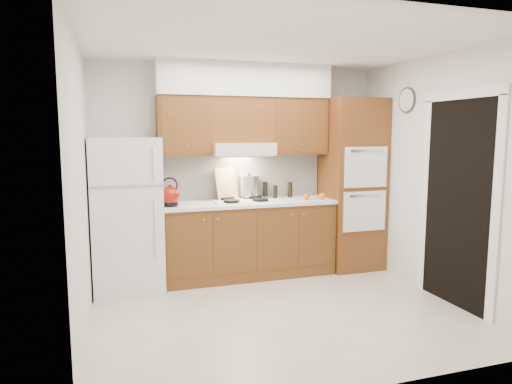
# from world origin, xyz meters

# --- Properties ---
(floor) EXTENTS (3.60, 3.60, 0.00)m
(floor) POSITION_xyz_m (0.00, 0.00, 0.00)
(floor) COLOR beige
(floor) RESTS_ON ground
(ceiling) EXTENTS (3.60, 3.60, 0.00)m
(ceiling) POSITION_xyz_m (0.00, 0.00, 2.60)
(ceiling) COLOR white
(ceiling) RESTS_ON wall_back
(wall_back) EXTENTS (3.60, 0.02, 2.60)m
(wall_back) POSITION_xyz_m (0.00, 1.50, 1.30)
(wall_back) COLOR silver
(wall_back) RESTS_ON floor
(wall_left) EXTENTS (0.02, 3.00, 2.60)m
(wall_left) POSITION_xyz_m (-1.80, 0.00, 1.30)
(wall_left) COLOR silver
(wall_left) RESTS_ON floor
(wall_right) EXTENTS (0.02, 3.00, 2.60)m
(wall_right) POSITION_xyz_m (1.80, 0.00, 1.30)
(wall_right) COLOR silver
(wall_right) RESTS_ON floor
(fridge) EXTENTS (0.75, 0.72, 1.72)m
(fridge) POSITION_xyz_m (-1.41, 1.14, 0.86)
(fridge) COLOR white
(fridge) RESTS_ON floor
(base_cabinets) EXTENTS (2.11, 0.60, 0.90)m
(base_cabinets) POSITION_xyz_m (0.02, 1.20, 0.45)
(base_cabinets) COLOR brown
(base_cabinets) RESTS_ON floor
(countertop) EXTENTS (2.13, 0.62, 0.04)m
(countertop) POSITION_xyz_m (0.03, 1.19, 0.92)
(countertop) COLOR white
(countertop) RESTS_ON base_cabinets
(backsplash) EXTENTS (2.11, 0.03, 0.56)m
(backsplash) POSITION_xyz_m (0.02, 1.49, 1.22)
(backsplash) COLOR white
(backsplash) RESTS_ON countertop
(oven_cabinet) EXTENTS (0.70, 0.65, 2.20)m
(oven_cabinet) POSITION_xyz_m (1.44, 1.18, 1.10)
(oven_cabinet) COLOR brown
(oven_cabinet) RESTS_ON floor
(upper_cab_left) EXTENTS (0.63, 0.33, 0.70)m
(upper_cab_left) POSITION_xyz_m (-0.71, 1.33, 1.85)
(upper_cab_left) COLOR brown
(upper_cab_left) RESTS_ON wall_back
(upper_cab_right) EXTENTS (0.73, 0.33, 0.70)m
(upper_cab_right) POSITION_xyz_m (0.72, 1.33, 1.85)
(upper_cab_right) COLOR brown
(upper_cab_right) RESTS_ON wall_back
(range_hood) EXTENTS (0.75, 0.45, 0.15)m
(range_hood) POSITION_xyz_m (-0.02, 1.27, 1.57)
(range_hood) COLOR silver
(range_hood) RESTS_ON wall_back
(upper_cab_over_hood) EXTENTS (0.75, 0.33, 0.55)m
(upper_cab_over_hood) POSITION_xyz_m (-0.02, 1.33, 1.92)
(upper_cab_over_hood) COLOR brown
(upper_cab_over_hood) RESTS_ON range_hood
(soffit) EXTENTS (2.13, 0.36, 0.40)m
(soffit) POSITION_xyz_m (0.03, 1.32, 2.40)
(soffit) COLOR silver
(soffit) RESTS_ON wall_back
(cooktop) EXTENTS (0.74, 0.50, 0.01)m
(cooktop) POSITION_xyz_m (-0.02, 1.21, 0.95)
(cooktop) COLOR white
(cooktop) RESTS_ON countertop
(doorway) EXTENTS (0.02, 0.90, 2.10)m
(doorway) POSITION_xyz_m (1.79, -0.35, 1.05)
(doorway) COLOR black
(doorway) RESTS_ON floor
(wall_clock) EXTENTS (0.02, 0.30, 0.30)m
(wall_clock) POSITION_xyz_m (1.79, 0.55, 2.15)
(wall_clock) COLOR #3F3833
(wall_clock) RESTS_ON wall_right
(kettle) EXTENTS (0.28, 0.28, 0.22)m
(kettle) POSITION_xyz_m (-0.93, 1.08, 1.06)
(kettle) COLOR maroon
(kettle) RESTS_ON countertop
(cutting_board) EXTENTS (0.32, 0.22, 0.41)m
(cutting_board) POSITION_xyz_m (-0.20, 1.38, 1.14)
(cutting_board) COLOR #D8B26F
(cutting_board) RESTS_ON countertop
(stock_pot) EXTENTS (0.25, 0.25, 0.26)m
(stock_pot) POSITION_xyz_m (0.11, 1.40, 1.10)
(stock_pot) COLOR silver
(stock_pot) RESTS_ON cooktop
(condiment_a) EXTENTS (0.06, 0.06, 0.21)m
(condiment_a) POSITION_xyz_m (0.33, 1.43, 1.04)
(condiment_a) COLOR black
(condiment_a) RESTS_ON countertop
(condiment_b) EXTENTS (0.08, 0.08, 0.20)m
(condiment_b) POSITION_xyz_m (0.65, 1.36, 1.04)
(condiment_b) COLOR black
(condiment_b) RESTS_ON countertop
(condiment_c) EXTENTS (0.06, 0.06, 0.16)m
(condiment_c) POSITION_xyz_m (0.45, 1.36, 1.02)
(condiment_c) COLOR black
(condiment_c) RESTS_ON countertop
(orange_near) EXTENTS (0.10, 0.10, 0.08)m
(orange_near) POSITION_xyz_m (0.96, 1.06, 0.98)
(orange_near) COLOR orange
(orange_near) RESTS_ON countertop
(orange_far) EXTENTS (0.09, 0.09, 0.08)m
(orange_far) POSITION_xyz_m (0.76, 1.08, 0.98)
(orange_far) COLOR orange
(orange_far) RESTS_ON countertop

